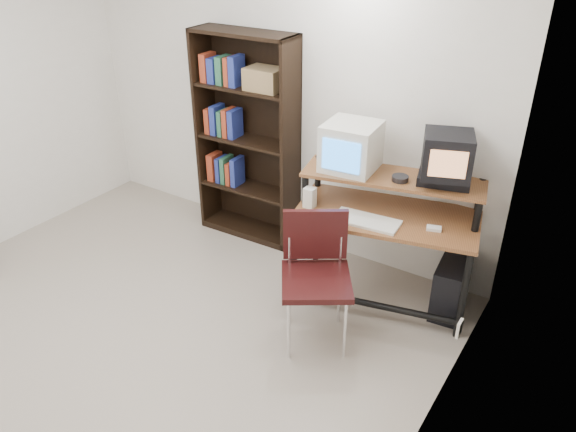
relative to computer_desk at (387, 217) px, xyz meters
The scene contains 16 objects.
floor 2.14m from the computer_desk, 127.95° to the right, with size 4.00×4.00×0.01m, color #ADA08F.
back_wall 1.44m from the computer_desk, 162.01° to the left, with size 4.00×0.01×2.60m, color white.
right_wall 1.86m from the computer_desk, 64.67° to the right, with size 0.01×4.00×2.60m, color white.
computer_desk is the anchor object (origin of this frame).
crt_monitor 0.58m from the computer_desk, behind, with size 0.42×0.42×0.36m.
vcr 0.49m from the computer_desk, 31.54° to the left, with size 0.36×0.26×0.08m, color black.
crt_tv 0.62m from the computer_desk, 26.96° to the left, with size 0.42×0.41×0.31m.
cd_spindle 0.30m from the computer_desk, 48.58° to the left, with size 0.12×0.12×0.05m, color #26262B.
keyboard 0.23m from the computer_desk, 107.99° to the right, with size 0.47×0.21×0.04m, color silver.
mousepad 0.36m from the computer_desk, ahead, with size 0.22×0.18×0.01m, color black.
mouse 0.38m from the computer_desk, ahead, with size 0.10×0.06×0.03m, color white.
desk_speaker 0.59m from the computer_desk, 155.96° to the right, with size 0.08×0.07×0.17m, color silver.
pc_tower 0.72m from the computer_desk, 11.82° to the left, with size 0.20×0.45×0.42m, color black.
school_chair 0.72m from the computer_desk, 107.47° to the right, with size 0.64×0.64×0.92m.
bookshelf 1.50m from the computer_desk, 169.81° to the left, with size 0.93×0.34×1.84m.
wall_outlet 0.95m from the computer_desk, 30.95° to the right, with size 0.02×0.08×0.12m, color beige.
Camera 1 is at (2.59, -1.83, 2.69)m, focal length 35.00 mm.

